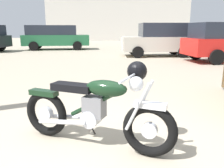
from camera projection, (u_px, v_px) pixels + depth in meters
ground_plane at (101, 146)px, 2.95m from camera, size 80.00×80.00×0.00m
vintage_motorcycle at (98, 108)px, 2.87m from camera, size 1.94×0.95×1.07m
dark_sedan_left at (55, 37)px, 16.95m from camera, size 4.87×2.37×1.74m
pale_sedan_back at (159, 39)px, 12.67m from camera, size 3.94×1.90×1.78m
industrial_building at (118, 15)px, 34.01m from camera, size 19.50×11.93×13.30m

